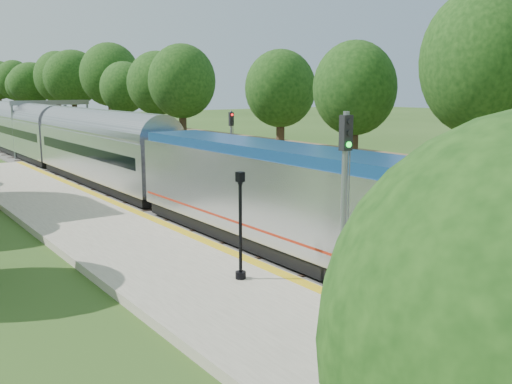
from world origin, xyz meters
TOP-DOWN VIEW (x-y plane):
  - ground at (0.00, 0.00)m, footprint 320.00×320.00m
  - trackbed at (2.00, 60.00)m, footprint 9.50×170.00m
  - platform at (-5.20, 16.00)m, footprint 6.40×68.00m
  - yellow_stripe at (-2.35, 16.00)m, footprint 0.55×68.00m
  - embankment at (10.35, 60.00)m, footprint 10.64×170.00m
  - signal_gantry at (2.47, 54.99)m, footprint 8.40×0.38m
  - train at (0.00, 66.44)m, footprint 3.24×129.63m
  - lamppost_far at (-3.99, 8.56)m, footprint 0.41×0.41m
  - signal_platform at (-2.90, 4.20)m, footprint 0.38×0.30m
  - signal_farside at (6.20, 24.81)m, footprint 0.32×0.26m

SIDE VIEW (x-z plane):
  - ground at x=0.00m, z-range 0.00..0.00m
  - trackbed at x=2.00m, z-range -0.07..0.21m
  - platform at x=-5.20m, z-range 0.00..0.38m
  - yellow_stripe at x=-2.35m, z-range 0.38..0.39m
  - embankment at x=10.35m, z-range -3.89..7.80m
  - lamppost_far at x=-3.99m, z-range 0.16..4.29m
  - train at x=0.00m, z-range 0.04..4.80m
  - signal_farside at x=6.20m, z-range 0.77..6.63m
  - signal_platform at x=-2.90m, z-range 1.12..7.60m
  - signal_gantry at x=2.47m, z-range 1.72..7.92m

